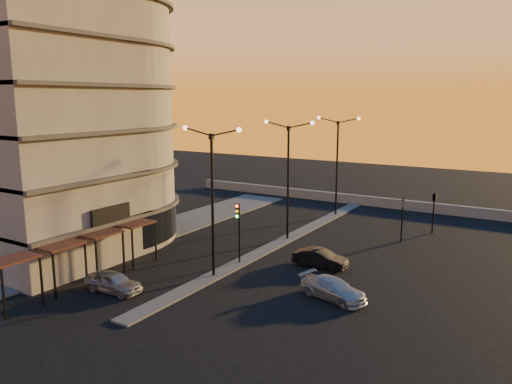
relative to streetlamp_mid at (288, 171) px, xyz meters
The scene contains 14 objects.
ground 11.46m from the streetlamp_mid, 90.00° to the right, with size 120.00×120.00×0.00m, color black.
sidewalk_west 13.30m from the streetlamp_mid, 150.26° to the right, with size 5.00×40.00×0.12m, color #535350.
median 5.53m from the streetlamp_mid, 90.00° to the left, with size 1.20×36.00×0.12m, color #535350.
parapet 16.91m from the streetlamp_mid, 82.87° to the left, with size 44.00×0.50×1.00m, color slate.
building 18.31m from the streetlamp_mid, 144.54° to the right, with size 14.35×17.08×25.00m.
streetlamp_near 10.00m from the streetlamp_mid, 90.00° to the right, with size 4.32×0.32×9.51m.
streetlamp_mid is the anchor object (origin of this frame).
streetlamp_far 10.00m from the streetlamp_mid, 90.00° to the left, with size 4.32×0.32×9.51m.
traffic_light_main 7.62m from the streetlamp_mid, 90.00° to the right, with size 0.28×0.44×4.25m.
signal_east_a 9.67m from the streetlamp_mid, 26.57° to the left, with size 0.13×0.16×3.60m.
signal_east_b 12.67m from the streetlamp_mid, 40.10° to the left, with size 0.42×1.99×3.60m.
car_hatchback 16.27m from the streetlamp_mid, 103.06° to the right, with size 1.45×3.61×1.23m, color gray.
car_sedan 8.50m from the streetlamp_mid, 43.50° to the right, with size 1.29×3.70×1.22m, color black.
car_wagon 13.19m from the streetlamp_mid, 49.95° to the right, with size 1.66×4.07×1.18m, color #ACAFB4.
Camera 1 is at (17.99, -24.30, 11.13)m, focal length 35.00 mm.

